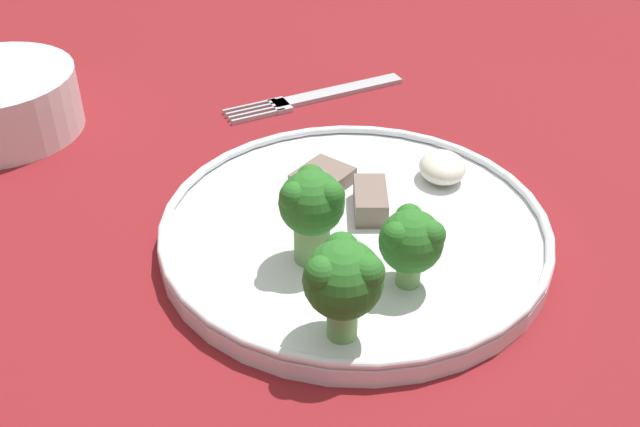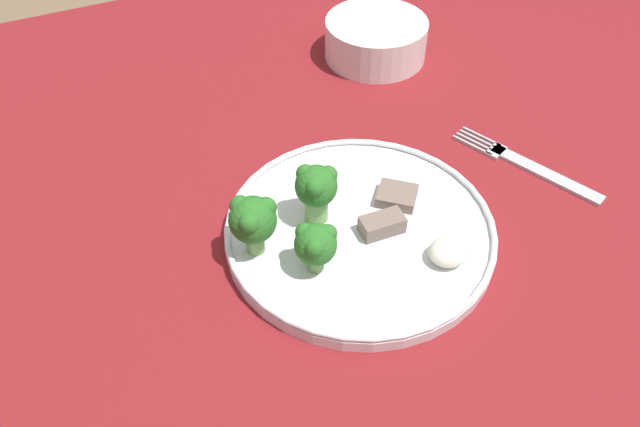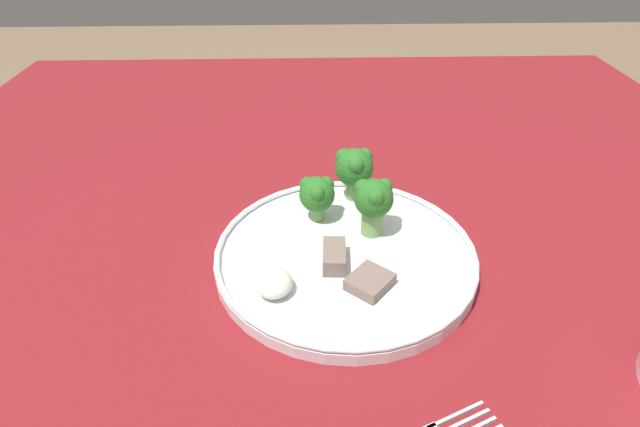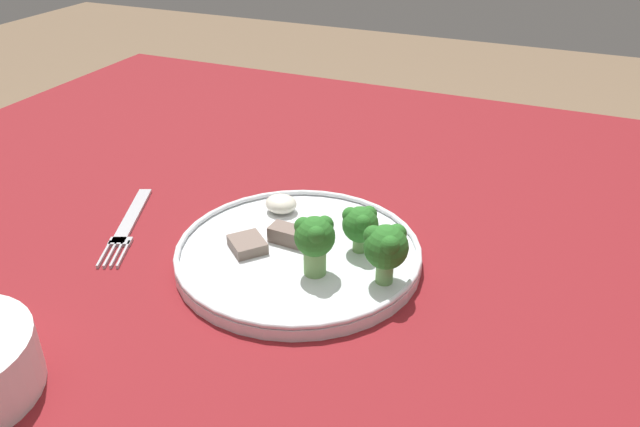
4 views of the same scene
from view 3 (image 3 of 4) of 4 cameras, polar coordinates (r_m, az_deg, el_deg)
table at (r=0.55m, az=2.05°, el=-12.43°), size 1.30×1.15×0.76m
dinner_plate at (r=0.49m, az=2.86°, el=-4.42°), size 0.25×0.25×0.02m
broccoli_floret_near_rim_left at (r=0.49m, az=6.15°, el=1.49°), size 0.04×0.04×0.06m
broccoli_floret_center_left at (r=0.55m, az=3.94°, el=5.27°), size 0.04×0.04×0.06m
broccoli_floret_back_left at (r=0.51m, az=-0.35°, el=2.25°), size 0.04×0.04×0.05m
meat_slice_front_slice at (r=0.47m, az=1.64°, el=-4.92°), size 0.04×0.02×0.02m
meat_slice_middle_slice at (r=0.45m, az=5.72°, el=-7.77°), size 0.05×0.05×0.01m
sauce_dollop at (r=0.44m, az=-5.30°, el=-7.89°), size 0.04×0.03×0.02m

